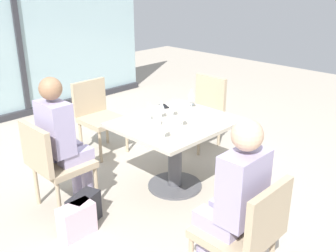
{
  "coord_description": "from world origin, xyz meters",
  "views": [
    {
      "loc": [
        -2.58,
        -2.42,
        2.07
      ],
      "look_at": [
        0.0,
        0.1,
        0.65
      ],
      "focal_mm": 41.4,
      "sensor_mm": 36.0,
      "label": 1
    }
  ],
  "objects_px": {
    "dining_table_main": "(175,139)",
    "wine_glass_0": "(161,106)",
    "chair_near_window": "(97,112)",
    "person_front_left": "(234,197)",
    "wine_glass_3": "(191,93)",
    "wine_glass_6": "(191,96)",
    "wine_glass_5": "(164,125)",
    "handbag_0": "(77,220)",
    "wine_glass_2": "(182,113)",
    "person_far_left": "(62,136)",
    "wine_glass_4": "(151,108)",
    "coffee_cup": "(157,121)",
    "chair_far_right": "(203,107)",
    "chair_front_left": "(246,230)",
    "chair_far_left": "(54,160)",
    "cell_phone_on_table": "(164,106)",
    "wine_glass_1": "(173,104)",
    "handbag_2": "(84,209)"
  },
  "relations": [
    {
      "from": "wine_glass_6",
      "to": "handbag_0",
      "type": "distance_m",
      "value": 1.73
    },
    {
      "from": "coffee_cup",
      "to": "wine_glass_5",
      "type": "bearing_deg",
      "value": -122.57
    },
    {
      "from": "person_far_left",
      "to": "wine_glass_1",
      "type": "height_order",
      "value": "person_far_left"
    },
    {
      "from": "dining_table_main",
      "to": "chair_far_left",
      "type": "height_order",
      "value": "chair_far_left"
    },
    {
      "from": "chair_far_right",
      "to": "chair_front_left",
      "type": "bearing_deg",
      "value": -133.94
    },
    {
      "from": "chair_far_left",
      "to": "chair_near_window",
      "type": "xyz_separation_m",
      "value": [
        1.05,
        0.79,
        0.0
      ]
    },
    {
      "from": "person_front_left",
      "to": "wine_glass_4",
      "type": "distance_m",
      "value": 1.48
    },
    {
      "from": "person_front_left",
      "to": "handbag_0",
      "type": "height_order",
      "value": "person_front_left"
    },
    {
      "from": "dining_table_main",
      "to": "wine_glass_0",
      "type": "bearing_deg",
      "value": 105.5
    },
    {
      "from": "wine_glass_2",
      "to": "chair_front_left",
      "type": "bearing_deg",
      "value": -118.85
    },
    {
      "from": "wine_glass_3",
      "to": "wine_glass_4",
      "type": "distance_m",
      "value": 0.65
    },
    {
      "from": "handbag_0",
      "to": "handbag_2",
      "type": "bearing_deg",
      "value": 33.63
    },
    {
      "from": "person_far_left",
      "to": "person_front_left",
      "type": "xyz_separation_m",
      "value": [
        0.24,
        -1.71,
        0.0
      ]
    },
    {
      "from": "chair_far_right",
      "to": "cell_phone_on_table",
      "type": "relative_size",
      "value": 6.04
    },
    {
      "from": "chair_front_left",
      "to": "wine_glass_1",
      "type": "relative_size",
      "value": 4.7
    },
    {
      "from": "wine_glass_5",
      "to": "wine_glass_6",
      "type": "distance_m",
      "value": 0.88
    },
    {
      "from": "wine_glass_4",
      "to": "wine_glass_5",
      "type": "height_order",
      "value": "same"
    },
    {
      "from": "dining_table_main",
      "to": "person_front_left",
      "type": "height_order",
      "value": "person_front_left"
    },
    {
      "from": "wine_glass_2",
      "to": "wine_glass_0",
      "type": "bearing_deg",
      "value": 85.83
    },
    {
      "from": "dining_table_main",
      "to": "wine_glass_4",
      "type": "bearing_deg",
      "value": 132.57
    },
    {
      "from": "person_front_left",
      "to": "wine_glass_4",
      "type": "relative_size",
      "value": 6.81
    },
    {
      "from": "chair_far_left",
      "to": "cell_phone_on_table",
      "type": "relative_size",
      "value": 6.04
    },
    {
      "from": "wine_glass_5",
      "to": "coffee_cup",
      "type": "relative_size",
      "value": 2.06
    },
    {
      "from": "chair_front_left",
      "to": "wine_glass_3",
      "type": "bearing_deg",
      "value": 52.05
    },
    {
      "from": "person_front_left",
      "to": "cell_phone_on_table",
      "type": "height_order",
      "value": "person_front_left"
    },
    {
      "from": "wine_glass_2",
      "to": "wine_glass_4",
      "type": "bearing_deg",
      "value": 106.81
    },
    {
      "from": "chair_near_window",
      "to": "chair_far_right",
      "type": "height_order",
      "value": "same"
    },
    {
      "from": "wine_glass_0",
      "to": "wine_glass_4",
      "type": "relative_size",
      "value": 1.0
    },
    {
      "from": "wine_glass_1",
      "to": "chair_far_right",
      "type": "bearing_deg",
      "value": 22.73
    },
    {
      "from": "person_far_left",
      "to": "handbag_0",
      "type": "bearing_deg",
      "value": -114.21
    },
    {
      "from": "cell_phone_on_table",
      "to": "handbag_2",
      "type": "bearing_deg",
      "value": -145.03
    },
    {
      "from": "wine_glass_3",
      "to": "wine_glass_6",
      "type": "relative_size",
      "value": 1.0
    },
    {
      "from": "wine_glass_0",
      "to": "cell_phone_on_table",
      "type": "height_order",
      "value": "wine_glass_0"
    },
    {
      "from": "wine_glass_2",
      "to": "wine_glass_3",
      "type": "height_order",
      "value": "same"
    },
    {
      "from": "wine_glass_5",
      "to": "handbag_2",
      "type": "height_order",
      "value": "wine_glass_5"
    },
    {
      "from": "chair_far_left",
      "to": "wine_glass_6",
      "type": "bearing_deg",
      "value": -14.11
    },
    {
      "from": "wine_glass_4",
      "to": "chair_far_right",
      "type": "bearing_deg",
      "value": 15.6
    },
    {
      "from": "wine_glass_5",
      "to": "handbag_0",
      "type": "relative_size",
      "value": 0.62
    },
    {
      "from": "wine_glass_3",
      "to": "wine_glass_4",
      "type": "height_order",
      "value": "same"
    },
    {
      "from": "chair_near_window",
      "to": "person_far_left",
      "type": "distance_m",
      "value": 1.25
    },
    {
      "from": "wine_glass_4",
      "to": "cell_phone_on_table",
      "type": "distance_m",
      "value": 0.47
    },
    {
      "from": "chair_far_left",
      "to": "wine_glass_3",
      "type": "distance_m",
      "value": 1.61
    },
    {
      "from": "chair_near_window",
      "to": "person_front_left",
      "type": "xyz_separation_m",
      "value": [
        -0.7,
        -2.5,
        0.2
      ]
    },
    {
      "from": "wine_glass_3",
      "to": "handbag_2",
      "type": "xyz_separation_m",
      "value": [
        -1.51,
        -0.09,
        -0.72
      ]
    },
    {
      "from": "chair_near_window",
      "to": "wine_glass_5",
      "type": "xyz_separation_m",
      "value": [
        -0.39,
        -1.54,
        0.37
      ]
    },
    {
      "from": "chair_near_window",
      "to": "wine_glass_1",
      "type": "height_order",
      "value": "wine_glass_1"
    },
    {
      "from": "person_front_left",
      "to": "wine_glass_0",
      "type": "relative_size",
      "value": 6.81
    },
    {
      "from": "handbag_0",
      "to": "coffee_cup",
      "type": "bearing_deg",
      "value": 0.12
    },
    {
      "from": "wine_glass_0",
      "to": "wine_glass_3",
      "type": "xyz_separation_m",
      "value": [
        0.53,
        0.07,
        0.0
      ]
    },
    {
      "from": "handbag_0",
      "to": "handbag_2",
      "type": "distance_m",
      "value": 0.16
    }
  ]
}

